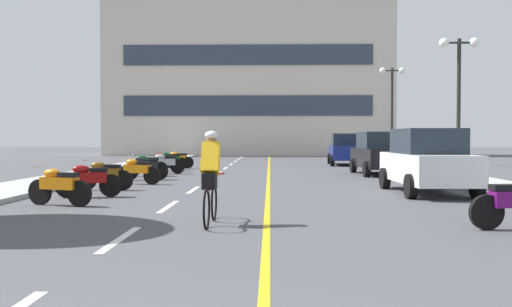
% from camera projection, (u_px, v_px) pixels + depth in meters
% --- Properties ---
extents(ground_plane, '(140.00, 140.00, 0.00)m').
position_uv_depth(ground_plane, '(263.00, 175.00, 23.35)').
color(ground_plane, '#47474C').
extents(curb_left, '(2.40, 72.00, 0.12)m').
position_uv_depth(curb_left, '(116.00, 169.00, 26.53)').
color(curb_left, '#A8A8A3').
rests_on(curb_left, ground).
extents(curb_right, '(2.40, 72.00, 0.12)m').
position_uv_depth(curb_right, '(414.00, 169.00, 26.17)').
color(curb_right, '#A8A8A3').
rests_on(curb_right, ground).
extents(lane_dash_1, '(0.14, 2.20, 0.01)m').
position_uv_depth(lane_dash_1, '(120.00, 239.00, 8.42)').
color(lane_dash_1, silver).
rests_on(lane_dash_1, ground).
extents(lane_dash_2, '(0.14, 2.20, 0.01)m').
position_uv_depth(lane_dash_2, '(169.00, 206.00, 12.41)').
color(lane_dash_2, silver).
rests_on(lane_dash_2, ground).
extents(lane_dash_3, '(0.14, 2.20, 0.01)m').
position_uv_depth(lane_dash_3, '(193.00, 190.00, 16.41)').
color(lane_dash_3, silver).
rests_on(lane_dash_3, ground).
extents(lane_dash_4, '(0.14, 2.20, 0.01)m').
position_uv_depth(lane_dash_4, '(208.00, 180.00, 20.41)').
color(lane_dash_4, silver).
rests_on(lane_dash_4, ground).
extents(lane_dash_5, '(0.14, 2.20, 0.01)m').
position_uv_depth(lane_dash_5, '(218.00, 173.00, 24.41)').
color(lane_dash_5, silver).
rests_on(lane_dash_5, ground).
extents(lane_dash_6, '(0.14, 2.20, 0.01)m').
position_uv_depth(lane_dash_6, '(226.00, 168.00, 28.40)').
color(lane_dash_6, silver).
rests_on(lane_dash_6, ground).
extents(lane_dash_7, '(0.14, 2.20, 0.01)m').
position_uv_depth(lane_dash_7, '(231.00, 164.00, 32.40)').
color(lane_dash_7, silver).
rests_on(lane_dash_7, ground).
extents(lane_dash_8, '(0.14, 2.20, 0.01)m').
position_uv_depth(lane_dash_8, '(235.00, 161.00, 36.40)').
color(lane_dash_8, silver).
rests_on(lane_dash_8, ground).
extents(lane_dash_9, '(0.14, 2.20, 0.01)m').
position_uv_depth(lane_dash_9, '(239.00, 159.00, 40.39)').
color(lane_dash_9, silver).
rests_on(lane_dash_9, ground).
extents(lane_dash_10, '(0.14, 2.20, 0.01)m').
position_uv_depth(lane_dash_10, '(242.00, 157.00, 44.39)').
color(lane_dash_10, silver).
rests_on(lane_dash_10, ground).
extents(lane_dash_11, '(0.14, 2.20, 0.01)m').
position_uv_depth(lane_dash_11, '(244.00, 156.00, 48.39)').
color(lane_dash_11, silver).
rests_on(lane_dash_11, ground).
extents(centre_line_yellow, '(0.12, 66.00, 0.01)m').
position_uv_depth(centre_line_yellow, '(269.00, 170.00, 26.35)').
color(centre_line_yellow, gold).
rests_on(centre_line_yellow, ground).
extents(office_building, '(25.64, 6.57, 14.58)m').
position_uv_depth(office_building, '(249.00, 76.00, 50.40)').
color(office_building, beige).
rests_on(office_building, ground).
extents(street_lamp_mid, '(1.46, 0.36, 5.13)m').
position_uv_depth(street_lamp_mid, '(459.00, 75.00, 20.12)').
color(street_lamp_mid, black).
rests_on(street_lamp_mid, curb_right).
extents(street_lamp_far, '(1.46, 0.36, 5.50)m').
position_uv_depth(street_lamp_far, '(392.00, 94.00, 31.44)').
color(street_lamp_far, black).
rests_on(street_lamp_far, curb_right).
extents(parked_car_near, '(2.01, 4.24, 1.82)m').
position_uv_depth(parked_car_near, '(427.00, 161.00, 15.38)').
color(parked_car_near, black).
rests_on(parked_car_near, ground).
extents(parked_car_mid, '(2.05, 4.26, 1.82)m').
position_uv_depth(parked_car_mid, '(379.00, 153.00, 23.23)').
color(parked_car_mid, black).
rests_on(parked_car_mid, ground).
extents(parked_car_far, '(2.09, 4.28, 1.82)m').
position_uv_depth(parked_car_far, '(346.00, 149.00, 31.66)').
color(parked_car_far, black).
rests_on(parked_car_far, ground).
extents(motorcycle_2, '(1.65, 0.76, 0.92)m').
position_uv_depth(motorcycle_2, '(59.00, 185.00, 12.55)').
color(motorcycle_2, black).
rests_on(motorcycle_2, ground).
extents(motorcycle_3, '(1.67, 0.68, 0.92)m').
position_uv_depth(motorcycle_3, '(89.00, 179.00, 14.36)').
color(motorcycle_3, black).
rests_on(motorcycle_3, ground).
extents(motorcycle_4, '(1.70, 0.60, 0.92)m').
position_uv_depth(motorcycle_4, '(104.00, 174.00, 16.28)').
color(motorcycle_4, black).
rests_on(motorcycle_4, ground).
extents(motorcycle_5, '(1.67, 0.69, 0.92)m').
position_uv_depth(motorcycle_5, '(137.00, 170.00, 18.42)').
color(motorcycle_5, black).
rests_on(motorcycle_5, ground).
extents(motorcycle_6, '(1.66, 0.75, 0.92)m').
position_uv_depth(motorcycle_6, '(145.00, 167.00, 20.26)').
color(motorcycle_6, black).
rests_on(motorcycle_6, ground).
extents(motorcycle_7, '(1.64, 0.80, 0.92)m').
position_uv_depth(motorcycle_7, '(146.00, 165.00, 22.14)').
color(motorcycle_7, black).
rests_on(motorcycle_7, ground).
extents(motorcycle_8, '(1.69, 0.62, 0.92)m').
position_uv_depth(motorcycle_8, '(165.00, 163.00, 23.68)').
color(motorcycle_8, black).
rests_on(motorcycle_8, ground).
extents(motorcycle_9, '(1.70, 0.60, 0.92)m').
position_uv_depth(motorcycle_9, '(164.00, 162.00, 25.23)').
color(motorcycle_9, black).
rests_on(motorcycle_9, ground).
extents(motorcycle_10, '(1.67, 0.70, 0.92)m').
position_uv_depth(motorcycle_10, '(170.00, 160.00, 26.82)').
color(motorcycle_10, black).
rests_on(motorcycle_10, ground).
extents(motorcycle_11, '(1.68, 0.65, 0.92)m').
position_uv_depth(motorcycle_11, '(178.00, 159.00, 28.26)').
color(motorcycle_11, black).
rests_on(motorcycle_11, ground).
extents(cyclist_rider, '(0.42, 1.77, 1.71)m').
position_uv_depth(cyclist_rider, '(210.00, 175.00, 9.85)').
color(cyclist_rider, black).
rests_on(cyclist_rider, ground).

